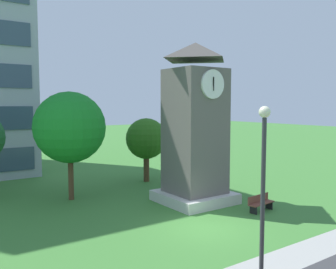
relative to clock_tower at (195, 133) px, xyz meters
The scene contains 7 objects.
ground_plane 6.23m from the clock_tower, 122.78° to the right, with size 160.00×160.00×0.00m, color #3D7A33.
kerb_strip 9.65m from the clock_tower, 106.72° to the right, with size 120.00×1.60×0.01m, color #9E9E99.
clock_tower is the anchor object (origin of this frame).
park_bench 5.43m from the clock_tower, 63.57° to the right, with size 1.84×0.66×0.88m.
street_lamp 10.48m from the clock_tower, 117.47° to the right, with size 0.36×0.36×5.80m.
tree_streetside 7.58m from the clock_tower, 141.30° to the left, with size 4.34×4.34×6.63m.
tree_by_building 6.71m from the clock_tower, 84.47° to the left, with size 3.08×3.08×4.81m.
Camera 1 is at (-11.01, -12.75, 5.85)m, focal length 38.75 mm.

